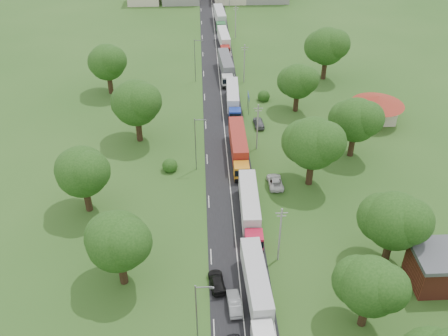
{
  "coord_description": "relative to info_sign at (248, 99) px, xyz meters",
  "views": [
    {
      "loc": [
        -4.29,
        -55.12,
        49.42
      ],
      "look_at": [
        -0.96,
        10.87,
        3.0
      ],
      "focal_mm": 40.0,
      "sensor_mm": 36.0,
      "label": 1
    }
  ],
  "objects": [
    {
      "name": "truck_2",
      "position": [
        -3.22,
        -16.63,
        -0.76
      ],
      "size": [
        2.68,
        15.24,
        4.23
      ],
      "color": "orange",
      "rests_on": "ground"
    },
    {
      "name": "pole_4",
      "position": [
        0.3,
        42.0,
        1.68
      ],
      "size": [
        1.6,
        0.24,
        9.0
      ],
      "color": "gray",
      "rests_on": "ground"
    },
    {
      "name": "pole_2",
      "position": [
        0.3,
        -14.0,
        1.68
      ],
      "size": [
        1.6,
        0.24,
        9.0
      ],
      "color": "gray",
      "rests_on": "ground"
    },
    {
      "name": "tree_11",
      "position": [
        -27.21,
        -29.84,
        4.22
      ],
      "size": [
        8.8,
        8.8,
        11.07
      ],
      "color": "#382616",
      "rests_on": "ground"
    },
    {
      "name": "lamp_2",
      "position": [
        -10.55,
        15.0,
        2.55
      ],
      "size": [
        2.03,
        0.22,
        10.0
      ],
      "color": "slate",
      "rests_on": "ground"
    },
    {
      "name": "car_verge_near",
      "position": [
        2.16,
        -25.23,
        -2.31
      ],
      "size": [
        2.46,
        5.08,
        1.39
      ],
      "primitive_type": "imported",
      "rotation": [
        0.0,
        0.0,
        3.17
      ],
      "color": "silver",
      "rests_on": "ground"
    },
    {
      "name": "truck_5",
      "position": [
        -3.15,
        35.37,
        -1.0
      ],
      "size": [
        3.02,
        13.67,
        3.78
      ],
      "color": "maroon",
      "rests_on": "ground"
    },
    {
      "name": "car_lane_rear",
      "position": [
        -8.2,
        -46.16,
        -2.34
      ],
      "size": [
        2.44,
        4.78,
        1.33
      ],
      "primitive_type": "imported",
      "rotation": [
        0.0,
        0.0,
        3.27
      ],
      "color": "black",
      "rests_on": "ground"
    },
    {
      "name": "house_cream",
      "position": [
        24.8,
        -5.0,
        0.64
      ],
      "size": [
        10.08,
        10.08,
        5.8
      ],
      "color": "beige",
      "rests_on": "ground"
    },
    {
      "name": "truck_0",
      "position": [
        -3.36,
        -48.82,
        -0.83
      ],
      "size": [
        3.06,
        14.83,
        4.1
      ],
      "color": "white",
      "rests_on": "ground"
    },
    {
      "name": "road",
      "position": [
        -5.2,
        -15.0,
        -3.0
      ],
      "size": [
        8.0,
        200.0,
        0.04
      ],
      "primitive_type": "cube",
      "color": "black",
      "rests_on": "ground"
    },
    {
      "name": "tree_13",
      "position": [
        -29.21,
        10.16,
        4.22
      ],
      "size": [
        8.8,
        8.8,
        11.07
      ],
      "color": "#382616",
      "rests_on": "ground"
    },
    {
      "name": "truck_3",
      "position": [
        -3.0,
        2.1,
        -0.95
      ],
      "size": [
        2.84,
        13.96,
        3.86
      ],
      "color": "navy",
      "rests_on": "ground"
    },
    {
      "name": "truck_1",
      "position": [
        -2.8,
        -33.45,
        -0.81
      ],
      "size": [
        2.83,
        14.95,
        4.14
      ],
      "color": "#B51432",
      "rests_on": "ground"
    },
    {
      "name": "lamp_0",
      "position": [
        -10.55,
        -55.0,
        2.55
      ],
      "size": [
        2.03,
        0.22,
        10.0
      ],
      "color": "slate",
      "rests_on": "ground"
    },
    {
      "name": "tree_3",
      "position": [
        14.79,
        -42.84,
        4.22
      ],
      "size": [
        8.8,
        8.8,
        11.07
      ],
      "color": "#382616",
      "rests_on": "ground"
    },
    {
      "name": "truck_4",
      "position": [
        -3.57,
        17.99,
        -0.86
      ],
      "size": [
        3.29,
        14.61,
        4.03
      ],
      "color": "silver",
      "rests_on": "ground"
    },
    {
      "name": "info_sign",
      "position": [
        0.0,
        0.0,
        0.0
      ],
      "size": [
        0.12,
        3.1,
        4.1
      ],
      "color": "slate",
      "rests_on": "ground"
    },
    {
      "name": "car_verge_far",
      "position": [
        1.57,
        -5.88,
        -2.24
      ],
      "size": [
        2.07,
        4.56,
        1.52
      ],
      "primitive_type": "imported",
      "rotation": [
        0.0,
        0.0,
        3.2
      ],
      "color": "#57585E",
      "rests_on": "ground"
    },
    {
      "name": "lamp_1",
      "position": [
        -10.55,
        -20.0,
        2.55
      ],
      "size": [
        2.03,
        0.22,
        10.0
      ],
      "color": "slate",
      "rests_on": "ground"
    },
    {
      "name": "tree_2",
      "position": [
        8.79,
        -52.86,
        3.59
      ],
      "size": [
        8.0,
        8.0,
        10.1
      ],
      "color": "#382616",
      "rests_on": "ground"
    },
    {
      "name": "truck_6",
      "position": [
        -3.44,
        52.96,
        -0.84
      ],
      "size": [
        3.26,
        14.78,
        4.08
      ],
      "color": "#296D37",
      "rests_on": "ground"
    },
    {
      "name": "tree_10",
      "position": [
        -20.21,
        -44.84,
        4.22
      ],
      "size": [
        8.8,
        8.8,
        11.07
      ],
      "color": "#382616",
      "rests_on": "ground"
    },
    {
      "name": "pole_1",
      "position": [
        0.3,
        -42.0,
        1.68
      ],
      "size": [
        1.6,
        0.24,
        9.0
      ],
      "color": "gray",
      "rests_on": "ground"
    },
    {
      "name": "house_brick",
      "position": [
        20.8,
        -47.0,
        -0.35
      ],
      "size": [
        8.6,
        6.6,
        5.2
      ],
      "color": "maroon",
      "rests_on": "ground"
    },
    {
      "name": "tree_4",
      "position": [
        7.79,
        -24.83,
        4.85
      ],
      "size": [
        9.6,
        9.6,
        12.05
      ],
      "color": "#382616",
      "rests_on": "ground"
    },
    {
      "name": "pole_3",
      "position": [
        0.3,
        14.0,
        1.68
      ],
      "size": [
        1.6,
        0.24,
        9.0
      ],
      "color": "gray",
      "rests_on": "ground"
    },
    {
      "name": "ground",
      "position": [
        -5.2,
        -35.0,
        -3.0
      ],
      "size": [
        260.0,
        260.0,
        0.0
      ],
      "primitive_type": "plane",
      "color": "#28501A",
      "rests_on": "ground"
    },
    {
      "name": "car_lane_mid",
      "position": [
        -6.2,
        -49.78,
        -2.26
      ],
      "size": [
        1.88,
        4.59,
        1.48
      ],
      "primitive_type": "imported",
      "rotation": [
        0.0,
        0.0,
        3.21
      ],
      "color": "gray",
      "rests_on": "ground"
    },
    {
      "name": "tree_12",
      "position": [
        -21.21,
        -9.83,
        4.85
      ],
      "size": [
        9.6,
        9.6,
        12.05
      ],
      "color": "#382616",
      "rests_on": "ground"
    },
    {
      "name": "tree_7",
      "position": [
        18.79,
        15.17,
        4.85
      ],
      "size": [
        9.6,
        9.6,
        12.05
      ],
      "color": "#382616",
      "rests_on": "ground"
    },
    {
      "name": "tree_6",
      "position": [
        9.79,
        0.14,
        3.59
      ],
      "size": [
        8.0,
        8.0,
        10.1
      ],
      "color": "#382616",
      "rests_on": "ground"
    },
    {
      "name": "tree_5",
      "position": [
        16.79,
        -16.84,
        4.22
      ],
      "size": [
        8.8,
        8.8,
        11.07
      ],
      "color": "#382616",
      "rests_on": "ground"
    }
  ]
}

